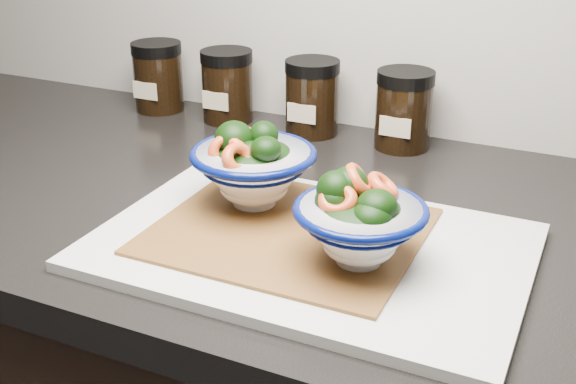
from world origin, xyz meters
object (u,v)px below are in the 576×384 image
at_px(spice_jar_a, 158,76).
at_px(bowl_left, 253,167).
at_px(cutting_board, 310,247).
at_px(spice_jar_c, 312,97).
at_px(spice_jar_b, 227,86).
at_px(spice_jar_d, 404,110).
at_px(bowl_right, 359,221).

bearing_deg(spice_jar_a, bowl_left, -41.61).
bearing_deg(bowl_left, spice_jar_a, 138.39).
bearing_deg(cutting_board, spice_jar_a, 140.86).
relative_size(bowl_left, spice_jar_c, 1.28).
relative_size(bowl_left, spice_jar_b, 1.28).
xyz_separation_m(bowl_left, spice_jar_c, (-0.05, 0.29, -0.00)).
bearing_deg(spice_jar_b, spice_jar_a, 180.00).
bearing_deg(bowl_left, spice_jar_d, 72.54).
bearing_deg(spice_jar_d, cutting_board, -89.44).
distance_m(spice_jar_a, spice_jar_d, 0.42).
height_order(cutting_board, spice_jar_c, spice_jar_c).
xyz_separation_m(spice_jar_b, spice_jar_d, (0.29, 0.00, 0.00)).
relative_size(bowl_left, spice_jar_a, 1.28).
bearing_deg(spice_jar_a, spice_jar_b, 0.00).
bearing_deg(spice_jar_b, spice_jar_c, 0.00).
bearing_deg(spice_jar_a, spice_jar_c, 0.00).
bearing_deg(cutting_board, bowl_left, 150.84).
xyz_separation_m(spice_jar_b, spice_jar_c, (0.15, 0.00, 0.00)).
xyz_separation_m(cutting_board, bowl_right, (0.06, -0.02, 0.05)).
bearing_deg(spice_jar_b, cutting_board, -49.70).
relative_size(cutting_board, bowl_left, 3.10).
height_order(bowl_right, spice_jar_d, bowl_right).
bearing_deg(cutting_board, spice_jar_d, 90.56).
distance_m(cutting_board, spice_jar_b, 0.45).
bearing_deg(spice_jar_c, spice_jar_a, 180.00).
xyz_separation_m(spice_jar_a, spice_jar_d, (0.42, 0.00, 0.00)).
xyz_separation_m(bowl_right, spice_jar_a, (-0.48, 0.37, -0.00)).
height_order(cutting_board, spice_jar_b, spice_jar_b).
relative_size(cutting_board, spice_jar_c, 3.98).
bearing_deg(bowl_right, spice_jar_a, 142.84).
relative_size(spice_jar_b, spice_jar_d, 1.00).
xyz_separation_m(cutting_board, spice_jar_c, (-0.15, 0.34, 0.05)).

